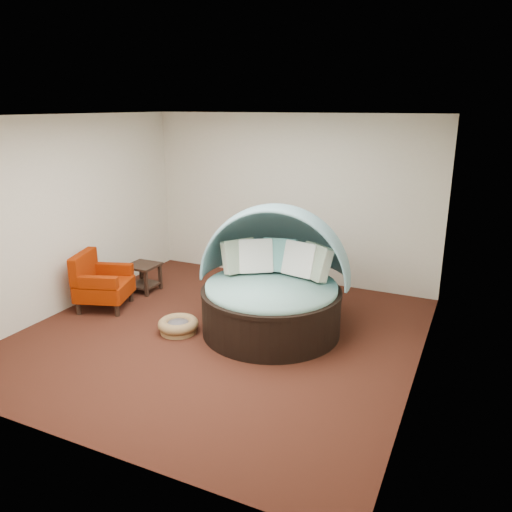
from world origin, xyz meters
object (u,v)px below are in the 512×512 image
at_px(red_armchair, 100,283).
at_px(side_table, 143,274).
at_px(canopy_daybed, 273,274).
at_px(pet_basket, 178,325).

distance_m(red_armchair, side_table, 0.85).
bearing_deg(canopy_daybed, red_armchair, 178.40).
xyz_separation_m(red_armchair, side_table, (0.15, 0.83, -0.10)).
xyz_separation_m(pet_basket, side_table, (-1.37, 1.07, 0.20)).
height_order(red_armchair, side_table, red_armchair).
height_order(canopy_daybed, side_table, canopy_daybed).
height_order(pet_basket, red_armchair, red_armchair).
bearing_deg(red_armchair, pet_basket, -27.79).
bearing_deg(side_table, canopy_daybed, -9.54).
relative_size(pet_basket, side_table, 1.25).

